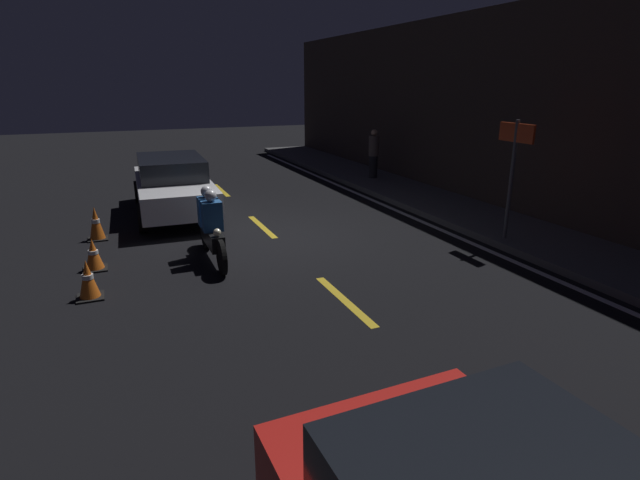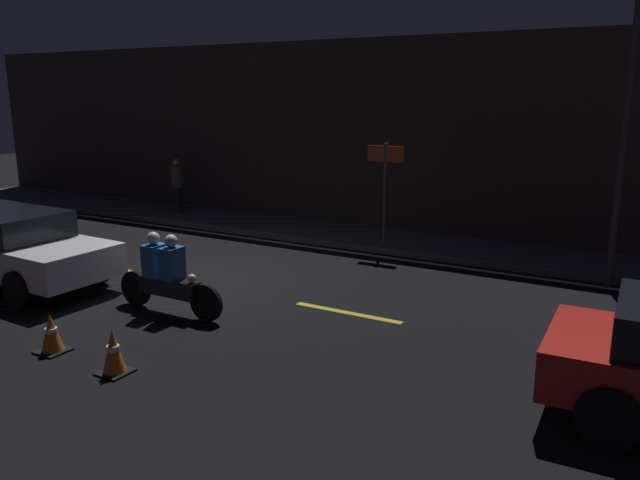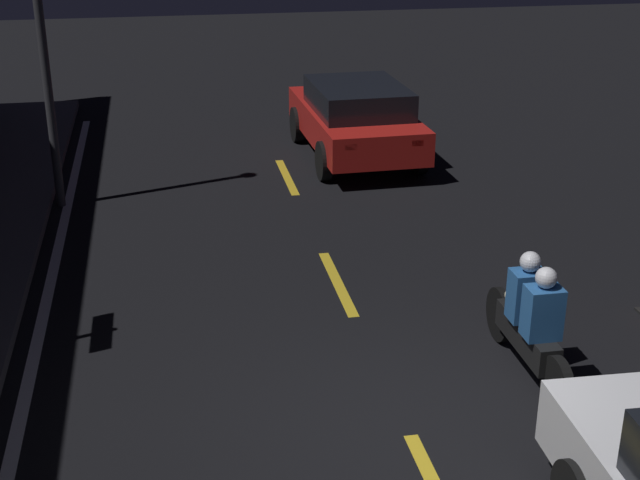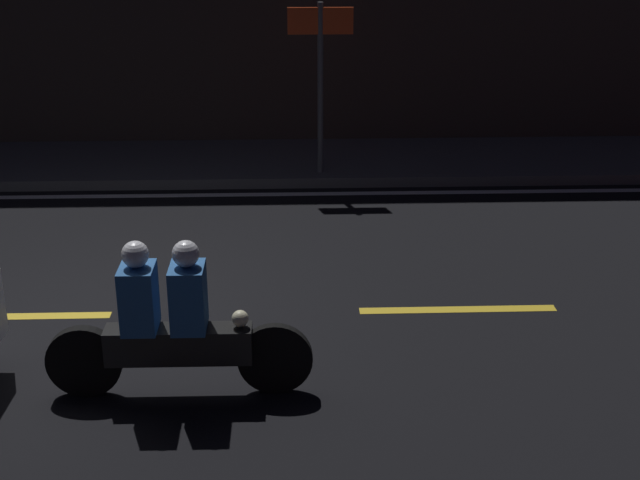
# 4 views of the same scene
# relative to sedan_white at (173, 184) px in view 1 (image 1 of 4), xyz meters

# --- Properties ---
(ground_plane) EXTENTS (56.00, 56.00, 0.00)m
(ground_plane) POSITION_rel_sedan_white_xyz_m (3.06, 1.71, -0.77)
(ground_plane) COLOR black
(raised_curb) EXTENTS (28.00, 2.13, 0.15)m
(raised_curb) POSITION_rel_sedan_white_xyz_m (3.06, 6.75, -0.70)
(raised_curb) COLOR #4C4C4F
(raised_curb) RESTS_ON ground
(building_front) EXTENTS (28.00, 0.30, 5.06)m
(building_front) POSITION_rel_sedan_white_xyz_m (3.06, 7.96, 1.75)
(building_front) COLOR #382D28
(building_front) RESTS_ON ground
(lane_dash_a) EXTENTS (2.00, 0.14, 0.01)m
(lane_dash_a) POSITION_rel_sedan_white_xyz_m (-6.94, 1.71, -0.77)
(lane_dash_a) COLOR gold
(lane_dash_a) RESTS_ON ground
(lane_dash_b) EXTENTS (2.00, 0.14, 0.01)m
(lane_dash_b) POSITION_rel_sedan_white_xyz_m (-2.44, 1.71, -0.77)
(lane_dash_b) COLOR gold
(lane_dash_b) RESTS_ON ground
(lane_dash_c) EXTENTS (2.00, 0.14, 0.01)m
(lane_dash_c) POSITION_rel_sedan_white_xyz_m (2.06, 1.71, -0.77)
(lane_dash_c) COLOR gold
(lane_dash_c) RESTS_ON ground
(lane_dash_d) EXTENTS (2.00, 0.14, 0.01)m
(lane_dash_d) POSITION_rel_sedan_white_xyz_m (6.56, 1.71, -0.77)
(lane_dash_d) COLOR gold
(lane_dash_d) RESTS_ON ground
(lane_solid_kerb) EXTENTS (25.20, 0.14, 0.01)m
(lane_solid_kerb) POSITION_rel_sedan_white_xyz_m (3.06, 5.43, -0.77)
(lane_solid_kerb) COLOR silver
(lane_solid_kerb) RESTS_ON ground
(sedan_white) EXTENTS (4.60, 1.98, 1.44)m
(sedan_white) POSITION_rel_sedan_white_xyz_m (0.00, 0.00, 0.00)
(sedan_white) COLOR silver
(sedan_white) RESTS_ON ground
(motorcycle) EXTENTS (2.22, 0.36, 1.39)m
(motorcycle) POSITION_rel_sedan_white_xyz_m (3.88, 0.21, -0.12)
(motorcycle) COLOR black
(motorcycle) RESTS_ON ground
(traffic_cone_near) EXTENTS (0.41, 0.41, 0.73)m
(traffic_cone_near) POSITION_rel_sedan_white_xyz_m (1.66, -1.84, -0.42)
(traffic_cone_near) COLOR black
(traffic_cone_near) RESTS_ON ground
(traffic_cone_mid) EXTENTS (0.41, 0.41, 0.58)m
(traffic_cone_mid) POSITION_rel_sedan_white_xyz_m (3.60, -1.87, -0.49)
(traffic_cone_mid) COLOR black
(traffic_cone_mid) RESTS_ON ground
(traffic_cone_far) EXTENTS (0.40, 0.40, 0.63)m
(traffic_cone_far) POSITION_rel_sedan_white_xyz_m (4.94, -1.93, -0.47)
(traffic_cone_far) COLOR black
(traffic_cone_far) RESTS_ON ground
(pedestrian) EXTENTS (0.34, 0.34, 1.61)m
(pedestrian) POSITION_rel_sedan_white_xyz_m (-1.80, 6.76, 0.19)
(pedestrian) COLOR black
(pedestrian) RESTS_ON raised_curb
(shop_sign) EXTENTS (0.90, 0.08, 2.40)m
(shop_sign) POSITION_rel_sedan_white_xyz_m (5.32, 6.00, 1.06)
(shop_sign) COLOR #4C4C51
(shop_sign) RESTS_ON raised_curb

